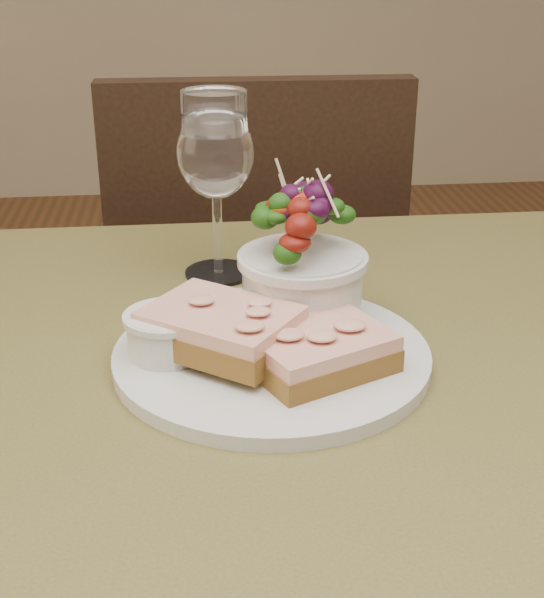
{
  "coord_description": "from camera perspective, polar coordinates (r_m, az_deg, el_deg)",
  "views": [
    {
      "loc": [
        -0.08,
        -0.57,
        1.08
      ],
      "look_at": [
        -0.02,
        0.03,
        0.81
      ],
      "focal_mm": 50.0,
      "sensor_mm": 36.0,
      "label": 1
    }
  ],
  "objects": [
    {
      "name": "sandwich_front",
      "position": [
        0.66,
        3.28,
        -3.57
      ],
      "size": [
        0.13,
        0.12,
        0.03
      ],
      "rotation": [
        0.0,
        0.0,
        0.44
      ],
      "color": "#482C13",
      "rests_on": "dinner_plate"
    },
    {
      "name": "garnish",
      "position": [
        0.74,
        -6.25,
        -0.87
      ],
      "size": [
        0.05,
        0.04,
        0.02
      ],
      "color": "black",
      "rests_on": "dinner_plate"
    },
    {
      "name": "cafe_table",
      "position": [
        0.72,
        1.8,
        -12.86
      ],
      "size": [
        0.8,
        0.8,
        0.75
      ],
      "color": "#4E4621",
      "rests_on": "ground"
    },
    {
      "name": "chair_far",
      "position": [
        1.5,
        -1.35,
        -7.55
      ],
      "size": [
        0.43,
        0.43,
        0.9
      ],
      "rotation": [
        0.0,
        0.0,
        3.12
      ],
      "color": "black",
      "rests_on": "ground"
    },
    {
      "name": "dinner_plate",
      "position": [
        0.69,
        -0.02,
        -3.9
      ],
      "size": [
        0.26,
        0.26,
        0.01
      ],
      "primitive_type": "cylinder",
      "color": "silver",
      "rests_on": "cafe_table"
    },
    {
      "name": "salad_bowl",
      "position": [
        0.72,
        2.11,
        2.97
      ],
      "size": [
        0.11,
        0.11,
        0.13
      ],
      "color": "silver",
      "rests_on": "dinner_plate"
    },
    {
      "name": "wine_glass",
      "position": [
        0.83,
        -3.89,
        9.58
      ],
      "size": [
        0.08,
        0.08,
        0.18
      ],
      "color": "white",
      "rests_on": "cafe_table"
    },
    {
      "name": "sandwich_back",
      "position": [
        0.67,
        -3.5,
        -1.99
      ],
      "size": [
        0.15,
        0.14,
        0.03
      ],
      "rotation": [
        0.0,
        0.0,
        -0.64
      ],
      "color": "#482C13",
      "rests_on": "dinner_plate"
    },
    {
      "name": "ramekin",
      "position": [
        0.68,
        -7.24,
        -2.24
      ],
      "size": [
        0.06,
        0.06,
        0.04
      ],
      "color": "silver",
      "rests_on": "dinner_plate"
    }
  ]
}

